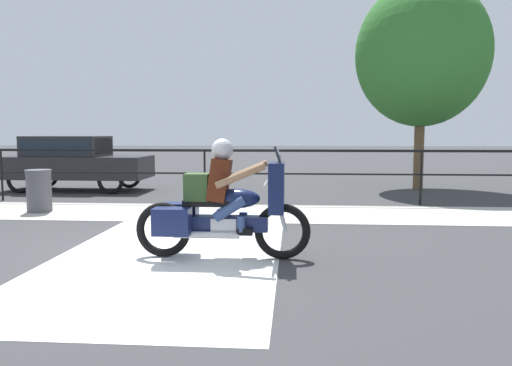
{
  "coord_description": "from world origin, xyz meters",
  "views": [
    {
      "loc": [
        2.13,
        -6.91,
        1.67
      ],
      "look_at": [
        1.54,
        0.97,
        0.88
      ],
      "focal_mm": 35.0,
      "sensor_mm": 36.0,
      "label": 1
    }
  ],
  "objects": [
    {
      "name": "fence_railing",
      "position": [
        0.0,
        4.92,
        1.01
      ],
      "size": [
        36.0,
        0.05,
        1.29
      ],
      "color": "black",
      "rests_on": "ground"
    },
    {
      "name": "parked_car",
      "position": [
        -4.28,
        7.16,
        0.92
      ],
      "size": [
        4.2,
        1.69,
        1.59
      ],
      "rotation": [
        0.0,
        0.0,
        -0.05
      ],
      "color": "#232326",
      "rests_on": "ground"
    },
    {
      "name": "crosswalk_band",
      "position": [
        0.44,
        -0.2,
        0.0
      ],
      "size": [
        3.02,
        6.0,
        0.01
      ],
      "primitive_type": "cube",
      "color": "silver",
      "rests_on": "ground"
    },
    {
      "name": "trash_bin",
      "position": [
        -3.25,
        3.21,
        0.45
      ],
      "size": [
        0.53,
        0.53,
        0.9
      ],
      "color": "#515156",
      "rests_on": "ground"
    },
    {
      "name": "sidewalk_band",
      "position": [
        0.0,
        3.4,
        0.01
      ],
      "size": [
        44.0,
        2.4,
        0.01
      ],
      "primitive_type": "cube",
      "color": "#B7B2A8",
      "rests_on": "ground"
    },
    {
      "name": "motorcycle",
      "position": [
        1.18,
        -0.4,
        0.71
      ],
      "size": [
        2.35,
        0.76,
        1.6
      ],
      "rotation": [
        0.0,
        0.0,
        -0.03
      ],
      "color": "black",
      "rests_on": "ground"
    },
    {
      "name": "tree_behind_sign",
      "position": [
        5.87,
        8.33,
        3.98
      ],
      "size": [
        3.86,
        3.86,
        6.11
      ],
      "color": "brown",
      "rests_on": "ground"
    },
    {
      "name": "ground_plane",
      "position": [
        0.0,
        0.0,
        0.0
      ],
      "size": [
        120.0,
        120.0,
        0.0
      ],
      "primitive_type": "plane",
      "color": "#38383A"
    }
  ]
}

